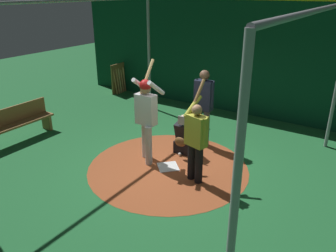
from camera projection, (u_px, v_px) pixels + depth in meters
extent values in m
plane|color=#216633|center=(168.00, 167.00, 7.20)|extent=(27.85, 27.85, 0.00)
cylinder|color=#9E4C28|center=(168.00, 167.00, 7.20)|extent=(3.39, 3.39, 0.01)
cube|color=white|center=(168.00, 167.00, 7.20)|extent=(0.59, 0.59, 0.01)
cylinder|color=#BCBCC0|center=(149.00, 146.00, 7.17)|extent=(0.15, 0.15, 0.87)
cylinder|color=#BCBCC0|center=(145.00, 139.00, 7.49)|extent=(0.15, 0.15, 0.87)
cube|color=silver|center=(146.00, 109.00, 7.05)|extent=(0.22, 0.44, 0.65)
cylinder|color=silver|center=(156.00, 88.00, 6.84)|extent=(0.53, 0.09, 0.41)
cylinder|color=silver|center=(141.00, 85.00, 7.05)|extent=(0.53, 0.09, 0.41)
sphere|color=#9E704C|center=(145.00, 88.00, 6.87)|extent=(0.22, 0.22, 0.22)
sphere|color=#A51414|center=(145.00, 85.00, 6.85)|extent=(0.25, 0.25, 0.25)
cylinder|color=tan|center=(146.00, 78.00, 7.05)|extent=(0.54, 0.06, 0.73)
cube|color=black|center=(185.00, 146.00, 7.84)|extent=(0.40, 0.40, 0.29)
cube|color=black|center=(184.00, 132.00, 7.67)|extent=(0.30, 0.40, 0.47)
sphere|color=beige|center=(184.00, 119.00, 7.53)|extent=(0.22, 0.22, 0.22)
cube|color=gray|center=(182.00, 121.00, 7.46)|extent=(0.03, 0.19, 0.19)
ellipsoid|color=brown|center=(180.00, 142.00, 7.47)|extent=(0.12, 0.28, 0.22)
cylinder|color=#4C4C51|center=(206.00, 128.00, 8.06)|extent=(0.15, 0.15, 0.89)
cylinder|color=#4C4C51|center=(199.00, 126.00, 8.16)|extent=(0.15, 0.15, 0.89)
cube|color=#1E2338|center=(204.00, 95.00, 7.81)|extent=(0.22, 0.42, 0.70)
cylinder|color=#1E2338|center=(212.00, 94.00, 7.69)|extent=(0.09, 0.09, 0.59)
cylinder|color=#1E2338|center=(196.00, 92.00, 7.89)|extent=(0.09, 0.09, 0.59)
sphere|color=brown|center=(205.00, 75.00, 7.63)|extent=(0.23, 0.23, 0.23)
cylinder|color=black|center=(199.00, 165.00, 6.51)|extent=(0.15, 0.15, 0.77)
cylinder|color=black|center=(191.00, 161.00, 6.64)|extent=(0.15, 0.15, 0.77)
cube|color=#A6A431|center=(196.00, 131.00, 6.32)|extent=(0.32, 0.46, 0.61)
cylinder|color=#A6A431|center=(204.00, 131.00, 6.16)|extent=(0.09, 0.09, 0.51)
cylinder|color=#A6A431|center=(193.00, 106.00, 6.36)|extent=(0.46, 0.20, 0.40)
sphere|color=#9E704C|center=(197.00, 110.00, 6.16)|extent=(0.20, 0.20, 0.20)
cylinder|color=olive|center=(196.00, 100.00, 6.37)|extent=(0.46, 0.18, 0.74)
cube|color=#0C3D26|center=(246.00, 55.00, 9.72)|extent=(0.20, 11.85, 3.49)
cylinder|color=gray|center=(149.00, 56.00, 10.18)|extent=(0.08, 0.08, 3.29)
cylinder|color=gray|center=(233.00, 221.00, 2.97)|extent=(0.08, 0.08, 3.29)
cylinder|color=gray|center=(67.00, 1.00, 7.28)|extent=(5.89, 0.07, 0.07)
cylinder|color=gray|center=(327.00, 8.00, 4.63)|extent=(5.89, 0.07, 0.07)
cube|color=olive|center=(122.00, 77.00, 12.30)|extent=(1.06, 0.04, 1.05)
cylinder|color=tan|center=(130.00, 78.00, 12.64)|extent=(0.06, 0.20, 0.85)
cylinder|color=tan|center=(128.00, 79.00, 12.55)|extent=(0.06, 0.14, 0.80)
cylinder|color=black|center=(126.00, 79.00, 12.45)|extent=(0.06, 0.18, 0.86)
cylinder|color=tan|center=(124.00, 79.00, 12.35)|extent=(0.06, 0.13, 0.88)
cylinder|color=tan|center=(122.00, 81.00, 12.27)|extent=(0.06, 0.14, 0.81)
cylinder|color=tan|center=(120.00, 81.00, 12.17)|extent=(0.06, 0.17, 0.88)
cylinder|color=tan|center=(118.00, 81.00, 12.07)|extent=(0.06, 0.18, 0.89)
cylinder|color=olive|center=(115.00, 82.00, 11.98)|extent=(0.06, 0.18, 0.89)
cube|color=olive|center=(17.00, 124.00, 8.32)|extent=(1.94, 0.36, 0.05)
cube|color=olive|center=(12.00, 115.00, 8.32)|extent=(1.94, 0.04, 0.40)
cube|color=olive|center=(47.00, 122.00, 9.07)|extent=(0.08, 0.32, 0.40)
sphere|color=white|center=(180.00, 154.00, 7.67)|extent=(0.07, 0.07, 0.07)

